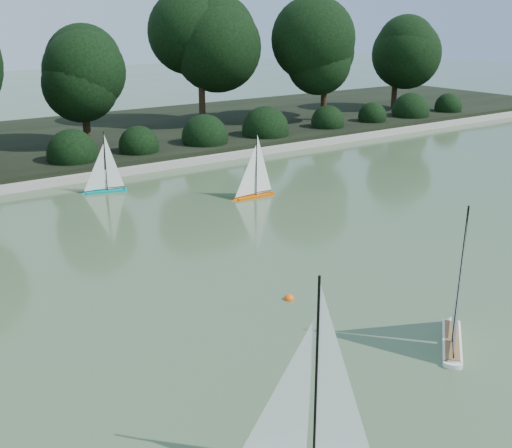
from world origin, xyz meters
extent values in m
plane|color=#405734|center=(0.00, 0.00, 0.00)|extent=(80.00, 80.00, 0.00)
cube|color=gray|center=(0.00, 9.00, 0.09)|extent=(40.00, 0.35, 0.18)
cube|color=black|center=(0.00, 13.00, 0.15)|extent=(40.00, 8.00, 0.30)
cylinder|color=black|center=(1.00, 11.40, 0.63)|extent=(0.20, 0.20, 1.26)
sphere|color=black|center=(1.00, 11.40, 2.21)|extent=(2.10, 2.10, 2.10)
cylinder|color=black|center=(5.00, 12.10, 0.86)|extent=(0.20, 0.20, 1.73)
sphere|color=black|center=(5.00, 12.10, 2.99)|extent=(2.80, 2.80, 2.80)
cylinder|color=black|center=(9.00, 11.00, 0.74)|extent=(0.20, 0.20, 1.48)
sphere|color=black|center=(9.00, 11.00, 2.61)|extent=(2.52, 2.52, 2.52)
cylinder|color=black|center=(13.00, 11.60, 0.70)|extent=(0.20, 0.20, 1.40)
sphere|color=black|center=(13.00, 11.60, 2.41)|extent=(2.24, 2.24, 2.24)
sphere|color=black|center=(0.00, 9.90, 0.45)|extent=(1.10, 1.10, 1.10)
sphere|color=black|center=(2.00, 9.90, 0.45)|extent=(1.10, 1.10, 1.10)
sphere|color=black|center=(4.00, 9.90, 0.45)|extent=(1.10, 1.10, 1.10)
sphere|color=black|center=(6.00, 9.90, 0.45)|extent=(1.10, 1.10, 1.10)
sphere|color=black|center=(8.00, 9.90, 0.45)|extent=(1.10, 1.10, 1.10)
sphere|color=black|center=(10.00, 9.90, 0.45)|extent=(1.10, 1.10, 1.10)
sphere|color=black|center=(12.00, 9.90, 0.45)|extent=(1.10, 1.10, 1.10)
sphere|color=black|center=(14.00, 9.90, 0.45)|extent=(1.10, 1.10, 1.10)
cylinder|color=black|center=(-2.18, -1.65, 0.97)|extent=(0.03, 0.03, 1.72)
cube|color=white|center=(0.57, -0.93, 0.05)|extent=(0.97, 0.84, 0.11)
cone|color=white|center=(1.05, -0.53, 0.05)|extent=(0.30, 0.30, 0.21)
cylinder|color=white|center=(0.15, -1.27, 0.05)|extent=(0.18, 0.18, 0.11)
cube|color=olive|center=(0.57, -0.93, 0.11)|extent=(0.87, 0.75, 0.01)
cylinder|color=black|center=(0.53, -0.96, 0.94)|extent=(0.03, 0.03, 1.66)
cylinder|color=black|center=(0.34, -1.11, 0.17)|extent=(0.39, 0.32, 0.02)
cube|color=#E35400|center=(2.32, 5.55, 0.04)|extent=(0.88, 0.22, 0.09)
cone|color=#E35400|center=(1.82, 5.58, 0.04)|extent=(0.18, 0.18, 0.17)
cylinder|color=#E35400|center=(2.76, 5.53, 0.04)|extent=(0.11, 0.11, 0.09)
cylinder|color=black|center=(2.37, 5.55, 0.76)|extent=(0.02, 0.02, 1.35)
cylinder|color=black|center=(2.56, 5.54, 0.14)|extent=(0.40, 0.03, 0.01)
cube|color=#008A8C|center=(-0.07, 7.76, 0.04)|extent=(0.84, 0.38, 0.08)
cone|color=#008A8C|center=(-0.53, 7.89, 0.04)|extent=(0.20, 0.20, 0.17)
cylinder|color=#008A8C|center=(0.33, 7.65, 0.04)|extent=(0.12, 0.12, 0.08)
cylinder|color=black|center=(-0.03, 7.75, 0.72)|extent=(0.02, 0.02, 1.28)
cylinder|color=black|center=(0.14, 7.70, 0.13)|extent=(0.37, 0.11, 0.01)
sphere|color=#F6530C|center=(-0.22, 1.16, 0.00)|extent=(0.14, 0.14, 0.14)
camera|label=1|loc=(-5.21, -5.05, 3.71)|focal=45.00mm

